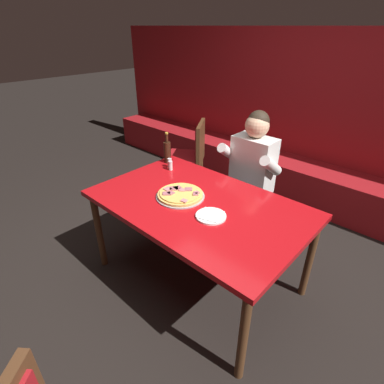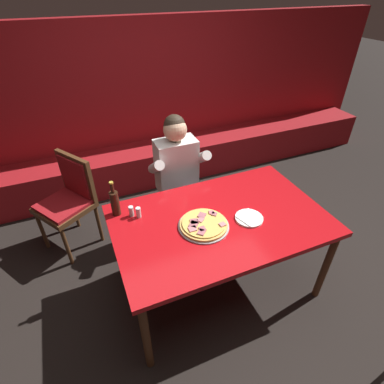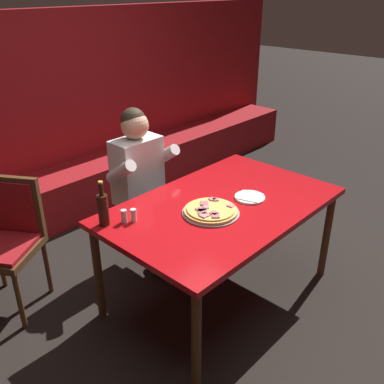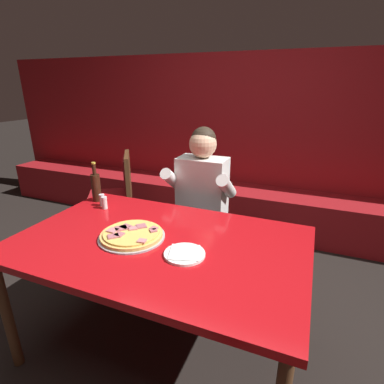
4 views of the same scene
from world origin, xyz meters
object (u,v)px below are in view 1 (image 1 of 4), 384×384
object	(u,v)px
shaker_oregano	(170,163)
shaker_black_pepper	(170,166)
beer_bottle	(167,151)
pizza	(180,194)
plate_white_paper	(211,216)
dining_chair_far_right	(190,154)
diner_seated_blue_shirt	(247,175)
main_dining_table	(198,210)

from	to	relation	value
shaker_oregano	shaker_black_pepper	distance (m)	0.06
beer_bottle	shaker_oregano	world-z (taller)	beer_bottle
beer_bottle	shaker_black_pepper	world-z (taller)	beer_bottle
pizza	beer_bottle	world-z (taller)	beer_bottle
plate_white_paper	dining_chair_far_right	world-z (taller)	dining_chair_far_right
pizza	shaker_black_pepper	size ratio (longest dim) A/B	4.32
shaker_black_pepper	dining_chair_far_right	distance (m)	0.96
pizza	diner_seated_blue_shirt	xyz separation A→B (m)	(0.11, 0.76, -0.07)
plate_white_paper	diner_seated_blue_shirt	size ratio (longest dim) A/B	0.16
main_dining_table	beer_bottle	size ratio (longest dim) A/B	5.47
main_dining_table	diner_seated_blue_shirt	distance (m)	0.73
beer_bottle	dining_chair_far_right	world-z (taller)	beer_bottle
main_dining_table	plate_white_paper	distance (m)	0.23
pizza	diner_seated_blue_shirt	world-z (taller)	diner_seated_blue_shirt
beer_bottle	shaker_oregano	bearing A→B (deg)	-34.23
beer_bottle	shaker_oregano	xyz separation A→B (m)	(0.10, -0.07, -0.07)
dining_chair_far_right	shaker_oregano	bearing A→B (deg)	-59.52
pizza	shaker_black_pepper	world-z (taller)	shaker_black_pepper
plate_white_paper	shaker_oregano	world-z (taller)	shaker_oregano
shaker_oregano	dining_chair_far_right	xyz separation A→B (m)	(-0.44, 0.75, -0.24)
shaker_oregano	pizza	bearing A→B (deg)	-35.38
beer_bottle	diner_seated_blue_shirt	xyz separation A→B (m)	(0.66, 0.38, -0.16)
main_dining_table	plate_white_paper	world-z (taller)	plate_white_paper
plate_white_paper	shaker_black_pepper	xyz separation A→B (m)	(-0.75, 0.34, 0.03)
pizza	shaker_black_pepper	xyz separation A→B (m)	(-0.40, 0.29, 0.02)
main_dining_table	shaker_black_pepper	distance (m)	0.62
main_dining_table	beer_bottle	world-z (taller)	beer_bottle
main_dining_table	pizza	xyz separation A→B (m)	(-0.15, -0.03, 0.09)
beer_bottle	pizza	bearing A→B (deg)	-35.18
shaker_black_pepper	dining_chair_far_right	bearing A→B (deg)	121.90
diner_seated_blue_shirt	shaker_oregano	bearing A→B (deg)	-141.48
plate_white_paper	diner_seated_blue_shirt	xyz separation A→B (m)	(-0.24, 0.82, -0.06)
plate_white_paper	dining_chair_far_right	size ratio (longest dim) A/B	0.22
plate_white_paper	shaker_oregano	bearing A→B (deg)	154.82
shaker_black_pepper	diner_seated_blue_shirt	bearing A→B (deg)	43.11
beer_bottle	dining_chair_far_right	xyz separation A→B (m)	(-0.34, 0.68, -0.32)
shaker_black_pepper	diner_seated_blue_shirt	distance (m)	0.71
shaker_black_pepper	diner_seated_blue_shirt	size ratio (longest dim) A/B	0.07
pizza	shaker_oregano	world-z (taller)	shaker_oregano
pizza	plate_white_paper	world-z (taller)	pizza
beer_bottle	dining_chair_far_right	size ratio (longest dim) A/B	0.31
shaker_oregano	dining_chair_far_right	world-z (taller)	dining_chair_far_right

